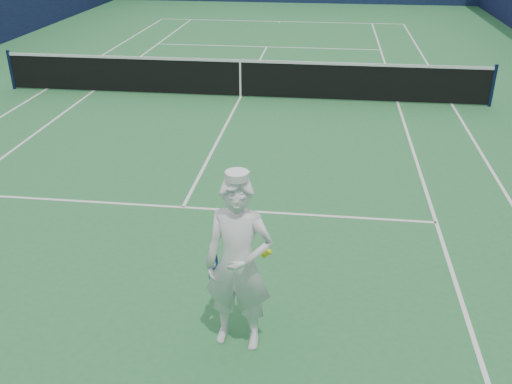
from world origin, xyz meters
TOP-DOWN VIEW (x-y plane):
  - ground at (0.00, 0.00)m, footprint 80.00×80.00m
  - court_markings at (0.00, 0.00)m, footprint 11.03×23.83m
  - windscreen_fence at (0.00, 0.00)m, footprint 20.12×36.12m
  - tennis_net at (0.00, 0.00)m, footprint 12.88×0.09m
  - tennis_player at (1.44, -9.53)m, footprint 0.81×0.58m

SIDE VIEW (x-z plane):
  - ground at x=0.00m, z-range 0.00..0.00m
  - court_markings at x=0.00m, z-range 0.00..0.01m
  - tennis_net at x=0.00m, z-range 0.02..1.09m
  - tennis_player at x=1.44m, z-range -0.02..2.10m
  - windscreen_fence at x=0.00m, z-range 0.00..4.00m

